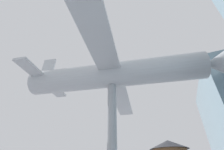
% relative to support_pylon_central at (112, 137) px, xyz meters
% --- Properties ---
extents(support_pylon_central, '(0.62, 0.62, 7.12)m').
position_rel_support_pylon_central_xyz_m(support_pylon_central, '(0.00, 0.00, 0.00)').
color(support_pylon_central, '#999EA3').
rests_on(support_pylon_central, ground_plane).
extents(suspended_airplane, '(19.15, 15.07, 3.39)m').
position_rel_support_pylon_central_xyz_m(suspended_airplane, '(-0.06, 0.31, 4.55)').
color(suspended_airplane, '#B2B7BC').
rests_on(suspended_airplane, support_pylon_central).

